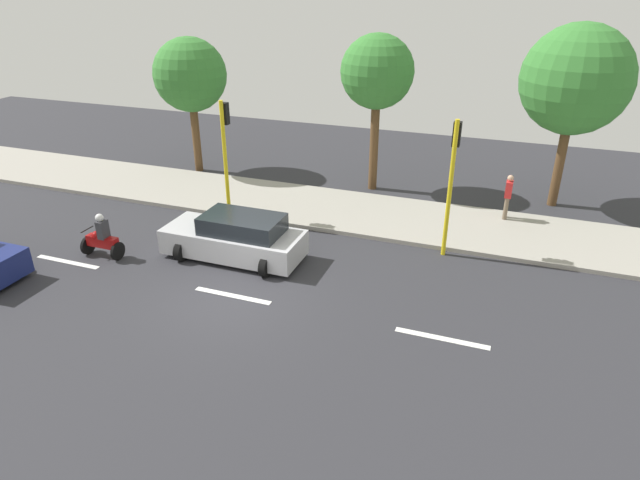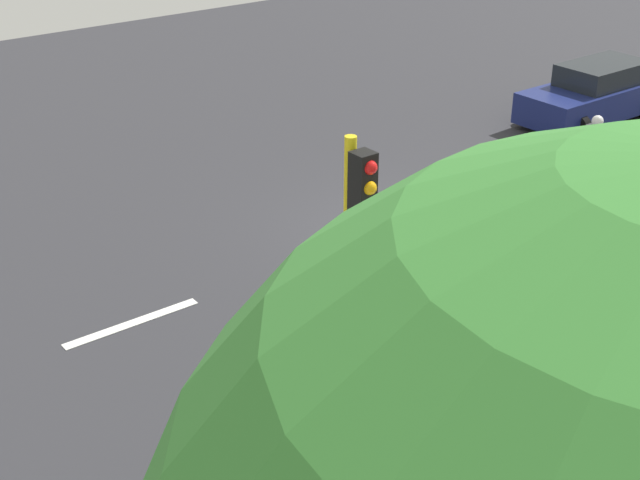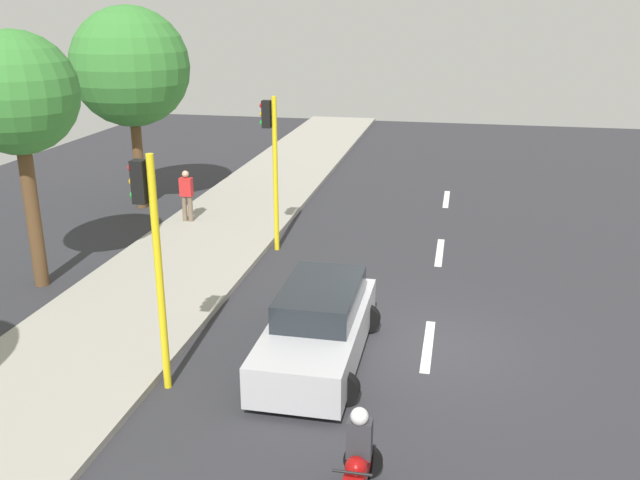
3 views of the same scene
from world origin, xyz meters
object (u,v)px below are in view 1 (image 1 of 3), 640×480
object	(u,v)px
street_tree_north	(190,75)
street_tree_south	(377,73)
motorcycle	(102,239)
traffic_light_midblock	(225,144)
car_silver	(236,238)
street_tree_center	(576,80)
traffic_light_corner	(453,169)
pedestrian_near_signal	(508,195)

from	to	relation	value
street_tree_north	street_tree_south	size ratio (longest dim) A/B	0.94
motorcycle	traffic_light_midblock	bearing A→B (deg)	-30.78
car_silver	street_tree_north	distance (m)	10.14
traffic_light_midblock	street_tree_center	distance (m)	12.96
street_tree_south	traffic_light_corner	bearing A→B (deg)	-143.16
traffic_light_corner	street_tree_center	size ratio (longest dim) A/B	0.65
motorcycle	street_tree_center	bearing A→B (deg)	-54.32
car_silver	street_tree_center	distance (m)	13.59
car_silver	street_tree_center	xyz separation A→B (m)	(8.50, -9.74, 4.19)
motorcycle	street_tree_north	world-z (taller)	street_tree_north
motorcycle	street_tree_north	size ratio (longest dim) A/B	0.25
pedestrian_near_signal	street_tree_north	size ratio (longest dim) A/B	0.28
car_silver	traffic_light_corner	bearing A→B (deg)	-67.08
car_silver	traffic_light_midblock	size ratio (longest dim) A/B	1.01
traffic_light_corner	street_tree_south	size ratio (longest dim) A/B	0.70
street_tree_north	street_tree_center	bearing A→B (deg)	-85.85
street_tree_center	traffic_light_corner	bearing A→B (deg)	149.55
car_silver	motorcycle	xyz separation A→B (m)	(-1.44, 4.11, -0.07)
traffic_light_midblock	pedestrian_near_signal	bearing A→B (deg)	-70.73
pedestrian_near_signal	street_tree_north	distance (m)	14.41
car_silver	traffic_light_corner	xyz separation A→B (m)	(2.67, -6.31, 2.22)
traffic_light_corner	street_tree_center	distance (m)	7.05
street_tree_center	street_tree_south	bearing A→B (deg)	95.25
traffic_light_corner	traffic_light_midblock	bearing A→B (deg)	90.00
motorcycle	street_tree_north	bearing A→B (deg)	11.61
pedestrian_near_signal	traffic_light_midblock	size ratio (longest dim) A/B	0.38
pedestrian_near_signal	street_tree_north	bearing A→B (deg)	84.64
car_silver	pedestrian_near_signal	size ratio (longest dim) A/B	2.69
traffic_light_midblock	street_tree_center	size ratio (longest dim) A/B	0.65
pedestrian_near_signal	traffic_light_corner	bearing A→B (deg)	152.99
traffic_light_midblock	street_tree_north	size ratio (longest dim) A/B	0.75
pedestrian_near_signal	street_tree_north	xyz separation A→B (m)	(1.31, 13.96, 3.31)
traffic_light_corner	street_tree_north	size ratio (longest dim) A/B	0.75
traffic_light_corner	street_tree_center	bearing A→B (deg)	-30.45
car_silver	traffic_light_midblock	xyz separation A→B (m)	(2.67, 1.67, 2.22)
street_tree_south	traffic_light_midblock	bearing A→B (deg)	141.56
motorcycle	traffic_light_midblock	xyz separation A→B (m)	(4.11, -2.45, 2.29)
car_silver	traffic_light_corner	distance (m)	7.20
pedestrian_near_signal	street_tree_center	world-z (taller)	street_tree_center
car_silver	street_tree_south	bearing A→B (deg)	-17.27
car_silver	street_tree_south	size ratio (longest dim) A/B	0.71
car_silver	traffic_light_corner	world-z (taller)	traffic_light_corner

